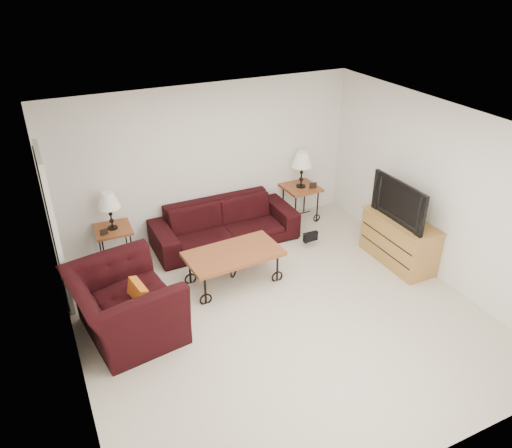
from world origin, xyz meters
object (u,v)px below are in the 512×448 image
Objects in this scene: tv_stand at (399,241)px; television at (404,201)px; armchair at (125,305)px; backpack at (306,231)px; lamp_right at (302,170)px; side_table_left at (115,245)px; sofa at (225,224)px; coffee_table at (234,267)px; side_table_right at (300,203)px; lamp_left at (110,211)px.

television is at bearing 180.00° from tv_stand.
armchair is 3.26m from backpack.
lamp_right is 1.96m from television.
lamp_right reaches higher than armchair.
side_table_left is at bearing -15.78° from armchair.
lamp_right is (1.51, 0.18, 0.61)m from sofa.
backpack is at bearing 17.93° from coffee_table.
tv_stand is 1.12× the size of television.
lamp_right is 0.58× the size of television.
side_table_left is at bearing 174.03° from sofa.
armchair reaches higher than coffee_table.
side_table_left is 1.90m from coffee_table.
side_table_right is at bearing 109.20° from tv_stand.
armchair is (-3.46, -1.72, 0.12)m from side_table_right.
lamp_right is (3.23, -0.00, 0.08)m from lamp_left.
tv_stand is at bearing -70.80° from side_table_right.
side_table_left reaches higher than coffee_table.
television is (-0.02, 0.00, 0.68)m from tv_stand.
television is (2.14, -1.68, 0.70)m from sofa.
lamp_right reaches higher than coffee_table.
lamp_right is at bearing -161.36° from television.
side_table_right is 1.00× the size of lamp_right.
tv_stand is at bearing -70.80° from lamp_right.
lamp_right is (0.00, 0.00, 0.63)m from side_table_right.
side_table_right is at bearing 6.79° from sofa.
armchair is at bearing -97.44° from side_table_left.
side_table_right is (1.51, 0.18, -0.02)m from sofa.
backpack is at bearing -27.77° from sofa.
television reaches higher than coffee_table.
television reaches higher than tv_stand.
tv_stand is at bearing -13.08° from coffee_table.
side_table_right is 2.24m from coffee_table.
armchair is (-0.22, -1.72, 0.14)m from side_table_left.
side_table_left reaches higher than backpack.
backpack is (2.89, -0.80, -0.63)m from lamp_left.
side_table_right is 0.87m from backpack.
side_table_left is 0.92× the size of lamp_right.
sofa is 4.00× the size of lamp_left.
sofa is 2.81m from television.
sofa is at bearing -5.97° from side_table_left.
armchair is at bearing -153.60° from lamp_right.
lamp_left is at bearing -15.78° from armchair.
armchair is (-1.63, -0.44, 0.18)m from coffee_table.
armchair is at bearing -91.94° from television.
television reaches higher than side_table_left.
sofa is 3.67× the size of side_table_right.
side_table_left is 1.21× the size of backpack.
coffee_table is 2.77× the size of backpack.
armchair is at bearing -97.44° from lamp_left.
tv_stand is at bearing -100.27° from armchair.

